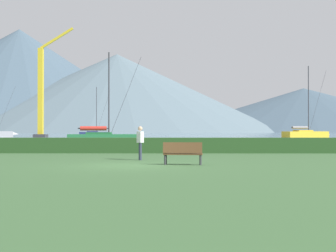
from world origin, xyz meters
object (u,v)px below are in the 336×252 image
(sailboat_slip_6, at_px, (94,134))
(park_bench_near_path, at_px, (183,152))
(sailboat_slip_3, at_px, (306,134))
(person_seated_viewer, at_px, (140,140))
(sailboat_slip_2, at_px, (104,138))
(dock_crane, at_px, (42,99))

(sailboat_slip_6, xyz_separation_m, park_bench_near_path, (18.35, -88.51, -0.13))
(sailboat_slip_3, relative_size, person_seated_viewer, 7.71)
(park_bench_near_path, relative_size, person_seated_viewer, 1.02)
(sailboat_slip_2, bearing_deg, park_bench_near_path, -80.56)
(sailboat_slip_3, bearing_deg, dock_crane, 168.46)
(sailboat_slip_3, relative_size, dock_crane, 0.70)
(sailboat_slip_6, bearing_deg, dock_crane, -108.39)
(sailboat_slip_2, bearing_deg, person_seated_viewer, -83.20)
(sailboat_slip_3, distance_m, sailboat_slip_6, 48.45)
(sailboat_slip_2, xyz_separation_m, sailboat_slip_6, (-11.17, 61.83, 0.01))
(sailboat_slip_2, height_order, park_bench_near_path, sailboat_slip_2)
(sailboat_slip_6, bearing_deg, person_seated_viewer, -91.35)
(sailboat_slip_2, bearing_deg, sailboat_slip_6, 94.61)
(sailboat_slip_6, bearing_deg, park_bench_near_path, -90.48)
(park_bench_near_path, distance_m, dock_crane, 61.31)
(sailboat_slip_3, bearing_deg, sailboat_slip_6, 129.05)
(sailboat_slip_2, distance_m, sailboat_slip_3, 47.19)
(dock_crane, bearing_deg, sailboat_slip_3, 7.72)
(dock_crane, bearing_deg, sailboat_slip_2, -64.31)
(sailboat_slip_2, relative_size, person_seated_viewer, 5.55)
(park_bench_near_path, height_order, person_seated_viewer, person_seated_viewer)
(sailboat_slip_6, xyz_separation_m, dock_crane, (-3.42, -31.51, 5.87))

